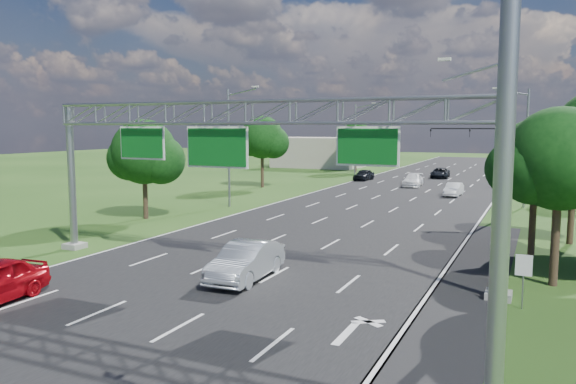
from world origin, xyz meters
The scene contains 21 objects.
ground centered at (0.00, 30.00, 0.00)m, with size 220.00×220.00×0.00m, color #224414.
road centered at (0.00, 30.00, 0.00)m, with size 18.00×180.00×0.02m, color black.
road_flare centered at (10.20, 14.00, 0.00)m, with size 3.00×30.00×0.02m, color black.
sign_gantry centered at (0.33, 12.00, 6.89)m, with size 23.50×1.00×9.56m.
regulatory_sign centered at (12.40, 10.98, 1.51)m, with size 0.60×0.08×2.10m.
traffic_signal centered at (7.48, 65.00, 5.17)m, with size 12.21×0.24×7.00m.
streetlight_l_near centered at (-11.30, 30.00, 5.58)m, with size 2.97×0.22×10.16m.
streetlight_l_far centered at (-11.30, 65.00, 5.58)m, with size 2.97×0.22×10.16m.
streetlight_r_mid centered at (11.30, 40.00, 5.58)m, with size 2.97×0.22×10.16m.
streetlight_r_near centered at (12.30, -5.00, 5.58)m, with size 2.97×0.22×10.16m.
tree_verge_la centered at (-13.92, 22.04, 4.76)m, with size 5.76×4.80×7.40m.
tree_verge_lb centered at (-15.92, 45.04, 5.41)m, with size 5.76×4.80×8.06m.
tree_verge_lc centered at (-12.92, 70.04, 4.98)m, with size 5.76×4.80×7.62m.
tree_verge_re centered at (14.08, 78.04, 5.20)m, with size 5.76×4.80×7.84m.
building_left centered at (-22.00, 78.00, 2.50)m, with size 14.00×10.00×5.00m, color #ADA391.
silver_sedan centered at (0.94, 10.33, 0.84)m, with size 1.78×5.11×1.68m, color silver.
car_queue_a centered at (-0.70, 53.17, 0.70)m, with size 1.97×4.84×1.40m, color white.
car_queue_b centered at (0.34, 65.41, 0.67)m, with size 2.21×4.80×1.33m, color black.
car_queue_c centered at (-8.00, 57.87, 0.71)m, with size 1.67×4.15×1.42m, color black.
car_queue_d centered at (4.90, 45.78, 0.65)m, with size 1.37×3.93×1.30m, color white.
box_truck centered at (8.00, 77.97, 1.36)m, with size 2.61×7.65×2.84m.
Camera 1 is at (12.88, -11.28, 6.84)m, focal length 35.00 mm.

